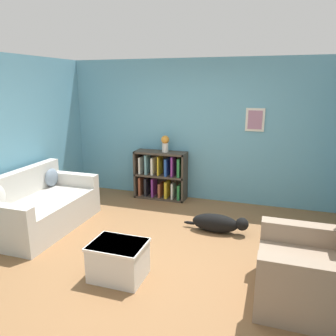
% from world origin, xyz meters
% --- Properties ---
extents(ground_plane, '(14.00, 14.00, 0.00)m').
position_xyz_m(ground_plane, '(0.00, 0.00, 0.00)').
color(ground_plane, brown).
extents(wall_back, '(5.60, 0.13, 2.60)m').
position_xyz_m(wall_back, '(0.00, 2.25, 1.30)').
color(wall_back, '#609EB7').
rests_on(wall_back, ground_plane).
extents(couch, '(0.95, 1.74, 0.87)m').
position_xyz_m(couch, '(-1.99, 0.17, 0.32)').
color(couch, beige).
rests_on(couch, ground_plane).
extents(bookshelf, '(0.99, 0.35, 0.91)m').
position_xyz_m(bookshelf, '(-0.67, 2.02, 0.44)').
color(bookshelf, '#42382D').
rests_on(bookshelf, ground_plane).
extents(recliner_chair, '(1.00, 1.03, 1.08)m').
position_xyz_m(recliner_chair, '(1.85, -0.47, 0.36)').
color(recliner_chair, gray).
rests_on(recliner_chair, ground_plane).
extents(coffee_table, '(0.62, 0.48, 0.43)m').
position_xyz_m(coffee_table, '(-0.24, -0.69, 0.23)').
color(coffee_table, silver).
rests_on(coffee_table, ground_plane).
extents(dog, '(0.98, 0.25, 0.28)m').
position_xyz_m(dog, '(0.64, 0.84, 0.14)').
color(dog, black).
rests_on(dog, ground_plane).
extents(vase, '(0.15, 0.15, 0.31)m').
position_xyz_m(vase, '(-0.58, 2.00, 1.09)').
color(vase, silver).
rests_on(vase, bookshelf).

